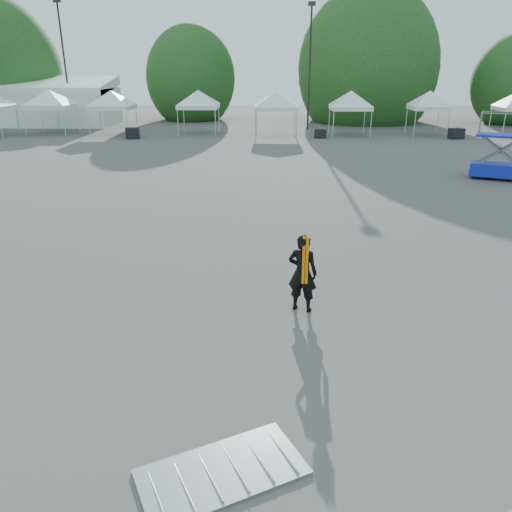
{
  "coord_description": "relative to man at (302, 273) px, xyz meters",
  "views": [
    {
      "loc": [
        -0.29,
        -11.75,
        5.11
      ],
      "look_at": [
        -0.54,
        -1.81,
        1.3
      ],
      "focal_mm": 35.0,
      "sensor_mm": 36.0,
      "label": 1
    }
  ],
  "objects": [
    {
      "name": "light_pole_east",
      "position": [
        2.53,
        33.74,
        4.63
      ],
      "size": [
        0.6,
        0.25,
        9.8
      ],
      "color": "black",
      "rests_on": "ground"
    },
    {
      "name": "ground",
      "position": [
        -0.47,
        1.74,
        -0.89
      ],
      "size": [
        120.0,
        120.0,
        0.0
      ],
      "primitive_type": "plane",
      "color": "#474442",
      "rests_on": "ground"
    },
    {
      "name": "light_pole_west",
      "position": [
        -18.47,
        35.74,
        4.88
      ],
      "size": [
        0.6,
        0.25,
        10.3
      ],
      "color": "black",
      "rests_on": "ground"
    },
    {
      "name": "tree_mid_e",
      "position": [
        8.53,
        40.74,
        3.95
      ],
      "size": [
        5.12,
        5.12,
        7.79
      ],
      "color": "#382314",
      "rests_on": "ground"
    },
    {
      "name": "tent_d",
      "position": [
        -6.33,
        30.72,
        2.17
      ],
      "size": [
        4.37,
        4.37,
        3.88
      ],
      "color": "silver",
      "rests_on": "ground"
    },
    {
      "name": "marquee",
      "position": [
        -22.47,
        36.74,
        1.08
      ],
      "size": [
        15.0,
        6.25,
        4.23
      ],
      "color": "white",
      "rests_on": "ground"
    },
    {
      "name": "tent_c",
      "position": [
        -12.92,
        29.83,
        2.17
      ],
      "size": [
        4.39,
        4.39,
        3.88
      ],
      "color": "silver",
      "rests_on": "ground"
    },
    {
      "name": "scissor_lift",
      "position": [
        10.17,
        13.99,
        0.67
      ],
      "size": [
        2.67,
        2.08,
        3.09
      ],
      "rotation": [
        0.0,
        0.0,
        -0.43
      ],
      "color": "#0D22B5",
      "rests_on": "ground"
    },
    {
      "name": "crate_west",
      "position": [
        -10.9,
        27.63,
        -0.5
      ],
      "size": [
        1.17,
        1.0,
        0.79
      ],
      "primitive_type": "cube",
      "rotation": [
        0.0,
        0.0,
        0.23
      ],
      "color": "black",
      "rests_on": "ground"
    },
    {
      "name": "crate_east",
      "position": [
        13.16,
        28.14,
        -0.51
      ],
      "size": [
        1.13,
        0.96,
        0.76
      ],
      "primitive_type": "cube",
      "rotation": [
        0.0,
        0.0,
        0.23
      ],
      "color": "black",
      "rests_on": "ground"
    },
    {
      "name": "tree_mid_w",
      "position": [
        -8.47,
        41.74,
        3.04
      ],
      "size": [
        4.16,
        4.16,
        6.33
      ],
      "color": "#382314",
      "rests_on": "ground"
    },
    {
      "name": "tent_b",
      "position": [
        -18.07,
        30.63,
        2.17
      ],
      "size": [
        4.61,
        4.61,
        3.88
      ],
      "color": "silver",
      "rests_on": "ground"
    },
    {
      "name": "crate_mid",
      "position": [
        3.1,
        28.27,
        -0.57
      ],
      "size": [
        0.95,
        0.81,
        0.64
      ],
      "primitive_type": "cube",
      "rotation": [
        0.0,
        0.0,
        -0.21
      ],
      "color": "black",
      "rests_on": "ground"
    },
    {
      "name": "tent_f",
      "position": [
        5.45,
        29.79,
        2.17
      ],
      "size": [
        4.23,
        4.23,
        3.88
      ],
      "color": "silver",
      "rests_on": "ground"
    },
    {
      "name": "tent_e",
      "position": [
        -0.24,
        29.19,
        2.17
      ],
      "size": [
        4.56,
        4.56,
        3.88
      ],
      "color": "silver",
      "rests_on": "ground"
    },
    {
      "name": "barrier_left",
      "position": [
        -1.34,
        -4.84,
        -0.85
      ],
      "size": [
        2.44,
        1.97,
        0.07
      ],
      "rotation": [
        0.0,
        0.0,
        0.47
      ],
      "color": "#A4A7AC",
      "rests_on": "ground"
    },
    {
      "name": "tent_g",
      "position": [
        11.46,
        30.04,
        2.17
      ],
      "size": [
        3.84,
        3.84,
        3.88
      ],
      "color": "silver",
      "rests_on": "ground"
    },
    {
      "name": "man",
      "position": [
        0.0,
        0.0,
        0.0
      ],
      "size": [
        0.75,
        0.61,
        1.77
      ],
      "rotation": [
        0.0,
        0.0,
        2.81
      ],
      "color": "black",
      "rests_on": "ground"
    }
  ]
}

